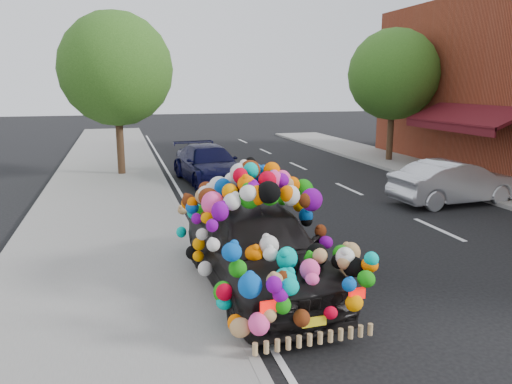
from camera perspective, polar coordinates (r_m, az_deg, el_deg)
ground at (r=11.39m, az=5.11°, el=-5.66°), size 100.00×100.00×0.00m
sidewalk at (r=10.71m, az=-17.15°, el=-7.01°), size 4.00×60.00×0.12m
kerb at (r=10.81m, az=-6.71°, el=-6.34°), size 0.15×60.00×0.13m
footpath_far at (r=18.15m, az=26.57°, el=0.04°), size 3.00×40.00×0.12m
lane_markings at (r=13.05m, az=20.13°, el=-4.02°), size 6.00×50.00×0.01m
tree_near_sidewalk at (r=19.64m, az=-15.71°, el=13.36°), size 4.20×4.20×6.13m
tree_far_b at (r=23.36m, az=15.44°, el=12.81°), size 4.00×4.00×5.90m
plush_art_car at (r=8.46m, az=0.21°, el=-4.02°), size 2.42×4.83×2.19m
navy_sedan at (r=18.03m, az=-5.42°, el=3.17°), size 2.35×4.75×1.33m
silver_hatchback at (r=15.89m, az=21.81°, el=1.04°), size 4.00×1.62×1.29m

